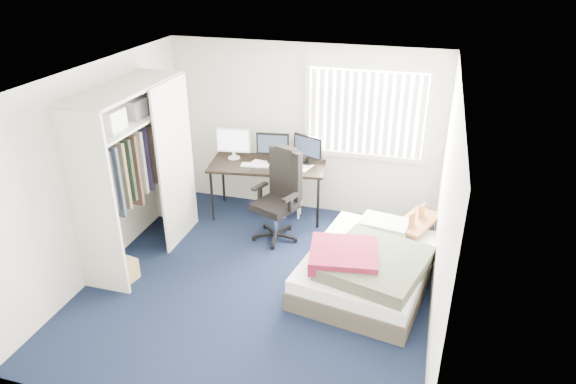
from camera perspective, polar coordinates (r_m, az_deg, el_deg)
The scene contains 10 objects.
ground at distance 6.32m, azimuth -3.20°, elevation -10.08°, with size 4.20×4.20×0.00m, color black.
room_shell at distance 5.57m, azimuth -3.58°, elevation 2.59°, with size 4.20×4.20×4.20m.
window_assembly at distance 7.21m, azimuth 8.70°, elevation 8.65°, with size 1.72×0.09×1.32m.
closet at distance 6.55m, azimuth -16.73°, elevation 3.70°, with size 0.64×1.84×2.22m.
desk at distance 7.49m, azimuth -2.22°, elevation 3.39°, with size 1.76×1.01×1.28m.
office_chair at distance 7.02m, azimuth -1.01°, elevation -1.36°, with size 0.79×0.79×1.28m.
footstool at distance 7.67m, azimuth 0.46°, elevation -1.44°, with size 0.31×0.26×0.24m.
nightstand at distance 6.82m, azimuth 14.10°, elevation -3.53°, with size 0.63×0.83×0.69m.
bed at distance 6.21m, azimuth 8.88°, elevation -8.13°, with size 1.66×2.04×0.61m.
pine_box at distance 6.63m, azimuth -18.07°, elevation -8.19°, with size 0.35×0.26×0.26m, color tan.
Camera 1 is at (1.73, -4.81, 3.72)m, focal length 32.00 mm.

